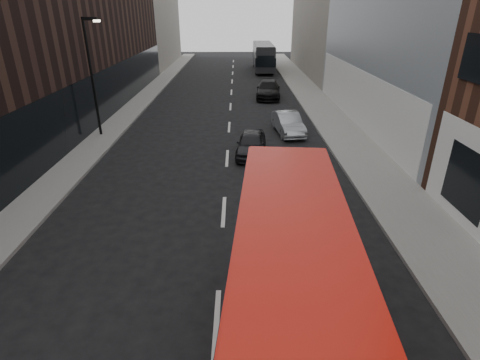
{
  "coord_description": "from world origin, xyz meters",
  "views": [
    {
      "loc": [
        0.56,
        -5.42,
        7.59
      ],
      "look_at": [
        0.65,
        5.65,
        2.5
      ],
      "focal_mm": 28.0,
      "sensor_mm": 36.0,
      "label": 1
    }
  ],
  "objects_px": {
    "street_lamp": "(92,70)",
    "grey_bus": "(263,56)",
    "red_bus": "(292,319)",
    "car_b": "(288,123)",
    "car_c": "(268,89)",
    "car_a": "(251,143)"
  },
  "relations": [
    {
      "from": "grey_bus",
      "to": "car_b",
      "type": "height_order",
      "value": "grey_bus"
    },
    {
      "from": "grey_bus",
      "to": "car_c",
      "type": "xyz_separation_m",
      "value": [
        -0.58,
        -16.78,
        -1.06
      ]
    },
    {
      "from": "car_a",
      "to": "car_c",
      "type": "xyz_separation_m",
      "value": [
        2.1,
        14.92,
        0.1
      ]
    },
    {
      "from": "grey_bus",
      "to": "red_bus",
      "type": "bearing_deg",
      "value": -92.68
    },
    {
      "from": "car_a",
      "to": "car_b",
      "type": "relative_size",
      "value": 0.93
    },
    {
      "from": "street_lamp",
      "to": "grey_bus",
      "type": "relative_size",
      "value": 0.66
    },
    {
      "from": "car_c",
      "to": "car_b",
      "type": "bearing_deg",
      "value": -82.78
    },
    {
      "from": "red_bus",
      "to": "car_c",
      "type": "distance_m",
      "value": 29.67
    },
    {
      "from": "red_bus",
      "to": "car_b",
      "type": "xyz_separation_m",
      "value": [
        2.31,
        18.62,
        -1.53
      ]
    },
    {
      "from": "red_bus",
      "to": "car_c",
      "type": "height_order",
      "value": "red_bus"
    },
    {
      "from": "red_bus",
      "to": "car_a",
      "type": "distance_m",
      "value": 14.74
    },
    {
      "from": "grey_bus",
      "to": "car_a",
      "type": "relative_size",
      "value": 2.73
    },
    {
      "from": "street_lamp",
      "to": "red_bus",
      "type": "distance_m",
      "value": 20.66
    },
    {
      "from": "red_bus",
      "to": "car_a",
      "type": "relative_size",
      "value": 2.59
    },
    {
      "from": "car_a",
      "to": "car_c",
      "type": "height_order",
      "value": "car_c"
    },
    {
      "from": "red_bus",
      "to": "car_b",
      "type": "height_order",
      "value": "red_bus"
    },
    {
      "from": "grey_bus",
      "to": "car_c",
      "type": "height_order",
      "value": "grey_bus"
    },
    {
      "from": "grey_bus",
      "to": "car_b",
      "type": "distance_m",
      "value": 27.75
    },
    {
      "from": "car_b",
      "to": "car_c",
      "type": "relative_size",
      "value": 0.8
    },
    {
      "from": "car_c",
      "to": "street_lamp",
      "type": "bearing_deg",
      "value": -130.56
    },
    {
      "from": "car_a",
      "to": "car_b",
      "type": "height_order",
      "value": "car_b"
    },
    {
      "from": "red_bus",
      "to": "car_b",
      "type": "distance_m",
      "value": 18.83
    }
  ]
}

